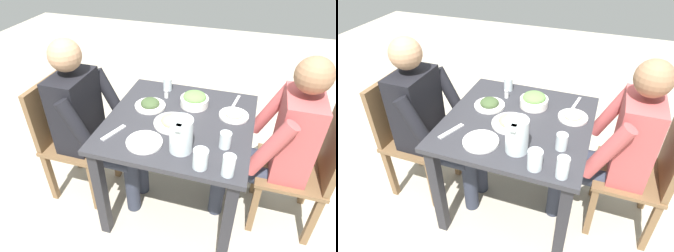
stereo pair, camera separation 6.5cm
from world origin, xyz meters
The scene contains 19 objects.
ground_plane centered at (0.00, 0.00, 0.00)m, with size 8.00×8.00×0.00m, color #B7AD99.
dining_table centered at (0.00, 0.00, 0.58)m, with size 0.86×0.86×0.70m.
chair_near centered at (0.07, -0.77, 0.48)m, with size 0.40×0.40×0.86m.
chair_far centered at (-0.07, 0.77, 0.48)m, with size 0.40×0.40×0.86m.
diner_near centered at (0.07, -0.57, 0.63)m, with size 0.48×0.53×1.15m.
diner_far centered at (-0.07, 0.57, 0.63)m, with size 0.48×0.53×1.15m.
water_pitcher centered at (-0.26, -0.08, 0.80)m, with size 0.16×0.12×0.19m.
salad_bowl centered at (0.19, -0.04, 0.75)m, with size 0.18×0.18×0.09m.
plate_dolmas centered at (0.09, 0.22, 0.72)m, with size 0.19×0.19×0.06m.
plate_beans centered at (0.13, -0.30, 0.72)m, with size 0.18×0.18×0.04m.
plate_fries centered at (-0.05, 0.03, 0.72)m, with size 0.22×0.22×0.06m.
plate_yoghurt centered at (-0.27, 0.12, 0.72)m, with size 0.20×0.20×0.04m.
water_glass_by_pitcher centered at (0.33, 0.18, 0.75)m, with size 0.06×0.06×0.09m, color silver.
water_glass_center centered at (-0.17, -0.29, 0.75)m, with size 0.06×0.06×0.09m, color silver.
water_glass_far_left centered at (-0.37, -0.33, 0.76)m, with size 0.06×0.06×0.11m, color silver.
water_glass_near_left centered at (-0.36, -0.20, 0.76)m, with size 0.07×0.07×0.10m, color silver.
salt_shaker centered at (0.23, 0.15, 0.73)m, with size 0.03×0.03×0.05m.
fork_near centered at (-0.23, 0.32, 0.71)m, with size 0.17×0.03×0.01m, color silver.
knife_near centered at (0.29, -0.29, 0.71)m, with size 0.18×0.02×0.01m, color silver.
Camera 2 is at (-1.38, -0.42, 1.70)m, focal length 31.72 mm.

